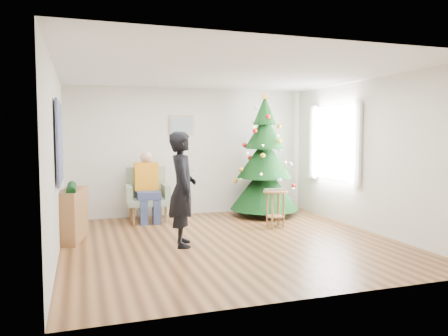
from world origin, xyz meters
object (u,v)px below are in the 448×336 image
object	(u,v)px
armchair	(147,201)
standing_man	(182,189)
stool	(275,208)
christmas_tree	(265,160)
console	(72,215)

from	to	relation	value
armchair	standing_man	bearing A→B (deg)	-80.79
stool	armchair	world-z (taller)	armchair
stool	standing_man	world-z (taller)	standing_man
standing_man	christmas_tree	bearing A→B (deg)	-40.92
armchair	standing_man	xyz separation A→B (m)	(0.22, -2.05, 0.47)
christmas_tree	console	world-z (taller)	christmas_tree
console	christmas_tree	bearing A→B (deg)	26.37
stool	standing_man	xyz separation A→B (m)	(-1.87, -0.76, 0.52)
christmas_tree	stool	bearing A→B (deg)	-103.35
christmas_tree	console	distance (m)	3.91
christmas_tree	armchair	xyz separation A→B (m)	(-2.36, 0.19, -0.76)
standing_man	console	distance (m)	1.86
stool	christmas_tree	bearing A→B (deg)	76.65
console	standing_man	bearing A→B (deg)	-17.79
armchair	console	xyz separation A→B (m)	(-1.35, -1.17, 0.02)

